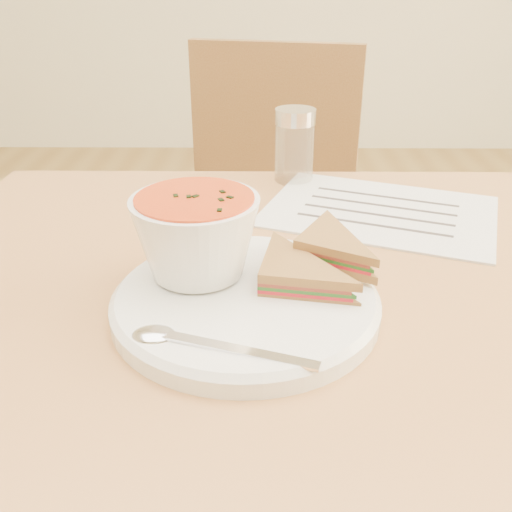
# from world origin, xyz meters

# --- Properties ---
(dining_table) EXTENTS (1.00, 0.70, 0.75)m
(dining_table) POSITION_xyz_m (0.00, 0.00, 0.38)
(dining_table) COLOR #A07031
(dining_table) RESTS_ON floor
(chair_far) EXTENTS (0.48, 0.48, 0.90)m
(chair_far) POSITION_xyz_m (-0.10, 0.62, 0.45)
(chair_far) COLOR brown
(chair_far) RESTS_ON floor
(plate) EXTENTS (0.32, 0.32, 0.02)m
(plate) POSITION_xyz_m (-0.11, -0.07, 0.76)
(plate) COLOR white
(plate) RESTS_ON dining_table
(soup_bowl) EXTENTS (0.16, 0.16, 0.09)m
(soup_bowl) POSITION_xyz_m (-0.16, -0.03, 0.81)
(soup_bowl) COLOR white
(soup_bowl) RESTS_ON plate
(sandwich_half_a) EXTENTS (0.11, 0.11, 0.03)m
(sandwich_half_a) POSITION_xyz_m (-0.09, -0.08, 0.78)
(sandwich_half_a) COLOR #9C6837
(sandwich_half_a) RESTS_ON plate
(sandwich_half_b) EXTENTS (0.12, 0.12, 0.03)m
(sandwich_half_b) POSITION_xyz_m (-0.06, -0.02, 0.79)
(sandwich_half_b) COLOR #9C6837
(sandwich_half_b) RESTS_ON plate
(spoon) EXTENTS (0.19, 0.09, 0.01)m
(spoon) POSITION_xyz_m (-0.13, -0.16, 0.77)
(spoon) COLOR silver
(spoon) RESTS_ON plate
(paper_menu) EXTENTS (0.36, 0.31, 0.00)m
(paper_menu) POSITION_xyz_m (0.07, 0.18, 0.75)
(paper_menu) COLOR white
(paper_menu) RESTS_ON dining_table
(condiment_shaker) EXTENTS (0.07, 0.07, 0.11)m
(condiment_shaker) POSITION_xyz_m (-0.04, 0.31, 0.81)
(condiment_shaker) COLOR silver
(condiment_shaker) RESTS_ON dining_table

